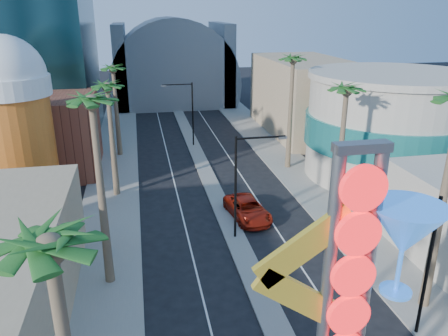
% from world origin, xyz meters
% --- Properties ---
extents(sidewalk_west, '(5.00, 100.00, 0.15)m').
position_xyz_m(sidewalk_west, '(-9.50, 35.00, 0.07)').
color(sidewalk_west, gray).
rests_on(sidewalk_west, ground).
extents(sidewalk_east, '(5.00, 100.00, 0.15)m').
position_xyz_m(sidewalk_east, '(9.50, 35.00, 0.07)').
color(sidewalk_east, gray).
rests_on(sidewalk_east, ground).
extents(median, '(1.60, 84.00, 0.15)m').
position_xyz_m(median, '(0.00, 38.00, 0.07)').
color(median, gray).
rests_on(median, ground).
extents(brick_filler_west, '(10.00, 10.00, 8.00)m').
position_xyz_m(brick_filler_west, '(-16.00, 38.00, 4.00)').
color(brick_filler_west, brown).
rests_on(brick_filler_west, ground).
extents(filler_east, '(10.00, 20.00, 10.00)m').
position_xyz_m(filler_east, '(16.00, 48.00, 5.00)').
color(filler_east, tan).
rests_on(filler_east, ground).
extents(beer_mug, '(7.00, 7.00, 14.50)m').
position_xyz_m(beer_mug, '(-17.00, 30.00, 7.84)').
color(beer_mug, '#CA561B').
rests_on(beer_mug, ground).
extents(turquoise_building, '(16.60, 16.60, 10.60)m').
position_xyz_m(turquoise_building, '(18.00, 30.00, 5.25)').
color(turquoise_building, '#B6AD9A').
rests_on(turquoise_building, ground).
extents(canopy, '(22.00, 16.00, 22.00)m').
position_xyz_m(canopy, '(0.00, 72.00, 4.31)').
color(canopy, slate).
rests_on(canopy, ground).
extents(neon_sign, '(6.53, 2.60, 12.55)m').
position_xyz_m(neon_sign, '(0.82, 2.96, 7.31)').
color(neon_sign, gray).
rests_on(neon_sign, ground).
extents(streetlight_0, '(3.79, 0.25, 8.00)m').
position_xyz_m(streetlight_0, '(0.55, 20.00, 4.88)').
color(streetlight_0, black).
rests_on(streetlight_0, ground).
extents(streetlight_1, '(3.79, 0.25, 8.00)m').
position_xyz_m(streetlight_1, '(-0.55, 44.00, 4.88)').
color(streetlight_1, black).
rests_on(streetlight_1, ground).
extents(streetlight_2, '(3.45, 0.25, 8.00)m').
position_xyz_m(streetlight_2, '(6.72, 8.00, 4.83)').
color(streetlight_2, black).
rests_on(streetlight_2, ground).
extents(palm_0, '(2.40, 2.40, 11.70)m').
position_xyz_m(palm_0, '(-9.00, 2.00, 9.93)').
color(palm_0, brown).
rests_on(palm_0, ground).
extents(palm_1, '(2.40, 2.40, 12.70)m').
position_xyz_m(palm_1, '(-9.00, 16.00, 10.82)').
color(palm_1, brown).
rests_on(palm_1, ground).
extents(palm_2, '(2.40, 2.40, 11.20)m').
position_xyz_m(palm_2, '(-9.00, 30.00, 9.48)').
color(palm_2, brown).
rests_on(palm_2, ground).
extents(palm_3, '(2.40, 2.40, 11.20)m').
position_xyz_m(palm_3, '(-9.00, 42.00, 9.48)').
color(palm_3, brown).
rests_on(palm_3, ground).
extents(palm_6, '(2.40, 2.40, 11.70)m').
position_xyz_m(palm_6, '(9.00, 22.00, 9.93)').
color(palm_6, brown).
rests_on(palm_6, ground).
extents(palm_7, '(2.40, 2.40, 12.70)m').
position_xyz_m(palm_7, '(9.00, 34.00, 10.82)').
color(palm_7, brown).
rests_on(palm_7, ground).
extents(red_pickup, '(3.38, 6.04, 1.59)m').
position_xyz_m(red_pickup, '(1.74, 23.09, 0.80)').
color(red_pickup, '#991A0B').
rests_on(red_pickup, ground).
extents(pedestrian_b, '(1.19, 1.10, 1.98)m').
position_xyz_m(pedestrian_b, '(11.10, 23.56, 1.14)').
color(pedestrian_b, gray).
rests_on(pedestrian_b, sidewalk_east).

